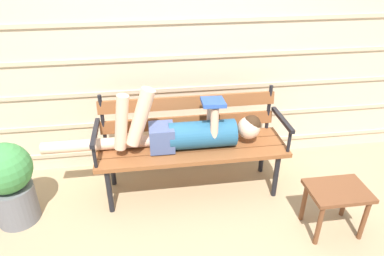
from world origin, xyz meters
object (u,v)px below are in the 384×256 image
park_bench (191,139)px  potted_plant (9,181)px  footstool (337,197)px  reclining_person (183,132)px

park_bench → potted_plant: 1.45m
footstool → potted_plant: potted_plant is taller
reclining_person → footstool: size_ratio=4.11×
park_bench → reclining_person: 0.15m
reclining_person → footstool: reclining_person is taller
park_bench → footstool: 1.22m
reclining_person → footstool: bearing=-30.5°
potted_plant → footstool: bearing=-10.8°
park_bench → reclining_person: bearing=-136.8°
footstool → reclining_person: bearing=149.5°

